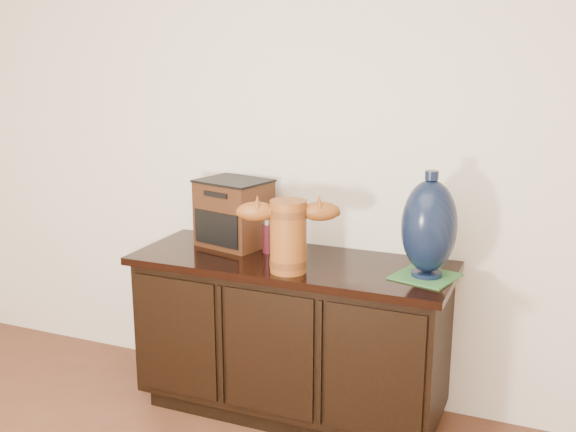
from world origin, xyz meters
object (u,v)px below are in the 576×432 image
at_px(lamp_base, 429,227).
at_px(terracotta_vessel, 288,232).
at_px(spray_can, 268,236).
at_px(tv_radio, 234,213).
at_px(sideboard, 291,335).

bearing_deg(lamp_base, terracotta_vessel, -164.91).
xyz_separation_m(terracotta_vessel, spray_can, (-0.19, 0.22, -0.10)).
distance_m(terracotta_vessel, spray_can, 0.31).
bearing_deg(tv_radio, sideboard, -4.11).
height_order(sideboard, tv_radio, tv_radio).
bearing_deg(terracotta_vessel, tv_radio, 122.06).
height_order(terracotta_vessel, spray_can, terracotta_vessel).
bearing_deg(terracotta_vessel, lamp_base, -8.19).
xyz_separation_m(tv_radio, lamp_base, (0.96, -0.12, 0.06)).
distance_m(lamp_base, spray_can, 0.77).
bearing_deg(terracotta_vessel, sideboard, 84.88).
relative_size(sideboard, spray_can, 9.08).
relative_size(terracotta_vessel, lamp_base, 0.97).
relative_size(sideboard, lamp_base, 3.29).
distance_m(sideboard, terracotta_vessel, 0.57).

